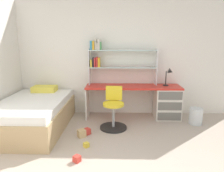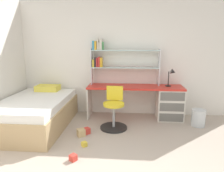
{
  "view_description": "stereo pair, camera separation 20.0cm",
  "coord_description": "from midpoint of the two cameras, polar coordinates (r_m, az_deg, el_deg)",
  "views": [
    {
      "loc": [
        -0.0,
        -1.91,
        1.63
      ],
      "look_at": [
        -0.1,
        1.72,
        0.86
      ],
      "focal_mm": 32.91,
      "sensor_mm": 36.0,
      "label": 1
    },
    {
      "loc": [
        0.2,
        -1.9,
        1.63
      ],
      "look_at": [
        -0.1,
        1.72,
        0.86
      ],
      "focal_mm": 32.91,
      "sensor_mm": 36.0,
      "label": 2
    }
  ],
  "objects": [
    {
      "name": "swivel_chair",
      "position": [
        3.98,
        -1.03,
        -7.25
      ],
      "size": [
        0.52,
        0.52,
        0.8
      ],
      "color": "black",
      "rests_on": "ground_plane"
    },
    {
      "name": "bookshelf_hutch",
      "position": [
        4.5,
        -1.25,
        7.66
      ],
      "size": [
        1.49,
        0.22,
        0.99
      ],
      "color": "silver",
      "rests_on": "desk"
    },
    {
      "name": "toy_block_natural_0",
      "position": [
        3.75,
        -9.99,
        -12.83
      ],
      "size": [
        0.18,
        0.18,
        0.13
      ],
      "primitive_type": "cube",
      "rotation": [
        0.0,
        0.0,
        2.12
      ],
      "color": "tan",
      "rests_on": "ground_plane"
    },
    {
      "name": "toy_block_red_1",
      "position": [
        3.08,
        -11.66,
        -19.22
      ],
      "size": [
        0.12,
        0.12,
        0.09
      ],
      "primitive_type": "cube",
      "rotation": [
        0.0,
        0.0,
        0.99
      ],
      "color": "red",
      "rests_on": "ground_plane"
    },
    {
      "name": "room_shell",
      "position": [
        3.45,
        -21.06,
        5.14
      ],
      "size": [
        5.45,
        6.44,
        2.53
      ],
      "color": "white",
      "rests_on": "ground_plane"
    },
    {
      "name": "bed_platform",
      "position": [
        4.27,
        -22.24,
        -7.25
      ],
      "size": [
        1.2,
        1.87,
        0.69
      ],
      "color": "tan",
      "rests_on": "ground_plane"
    },
    {
      "name": "desk_lamp",
      "position": [
        4.5,
        14.44,
        3.17
      ],
      "size": [
        0.2,
        0.17,
        0.38
      ],
      "color": "black",
      "rests_on": "desk"
    },
    {
      "name": "toy_block_yellow_4",
      "position": [
        3.42,
        -8.9,
        -15.87
      ],
      "size": [
        0.11,
        0.11,
        0.08
      ],
      "primitive_type": "cube",
      "rotation": [
        0.0,
        0.0,
        0.76
      ],
      "color": "gold",
      "rests_on": "ground_plane"
    },
    {
      "name": "desk",
      "position": [
        4.57,
        11.37,
        -3.81
      ],
      "size": [
        2.04,
        0.52,
        0.71
      ],
      "color": "red",
      "rests_on": "ground_plane"
    },
    {
      "name": "waste_bin",
      "position": [
        4.49,
        21.06,
        -7.83
      ],
      "size": [
        0.27,
        0.27,
        0.33
      ],
      "primitive_type": "cylinder",
      "color": "silver",
      "rests_on": "ground_plane"
    },
    {
      "name": "toy_block_red_5",
      "position": [
        3.83,
        -8.5,
        -12.39
      ],
      "size": [
        0.15,
        0.15,
        0.11
      ],
      "primitive_type": "cube",
      "rotation": [
        0.0,
        0.0,
        0.79
      ],
      "color": "red",
      "rests_on": "ground_plane"
    }
  ]
}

